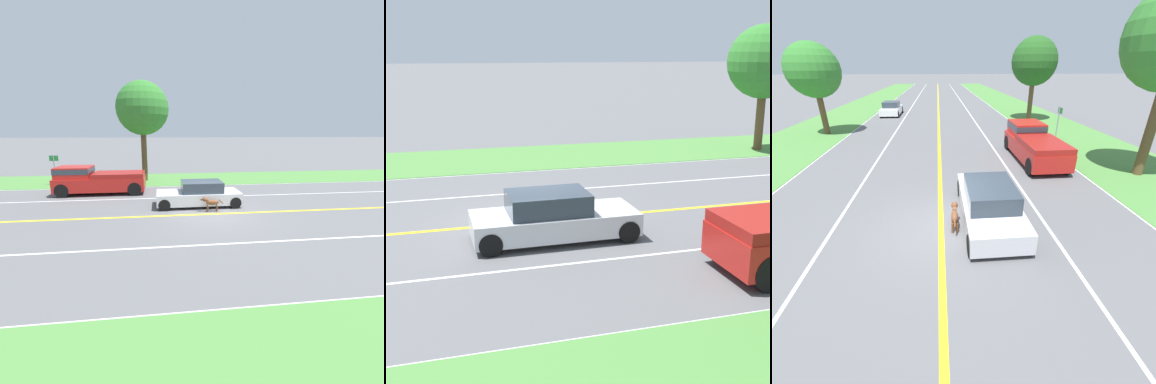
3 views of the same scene
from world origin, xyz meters
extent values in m
plane|color=#5B5B5E|center=(0.00, 0.00, 0.00)|extent=(400.00, 400.00, 0.00)
cube|color=yellow|center=(0.00, 0.00, 0.00)|extent=(0.18, 160.00, 0.01)
cube|color=white|center=(7.00, 0.00, 0.00)|extent=(0.14, 160.00, 0.01)
cube|color=white|center=(-7.00, 0.00, 0.00)|extent=(0.14, 160.00, 0.01)
cube|color=white|center=(3.50, 0.00, 0.00)|extent=(0.10, 160.00, 0.01)
cube|color=white|center=(-3.50, 0.00, 0.00)|extent=(0.10, 160.00, 0.01)
cube|color=#4C843D|center=(-10.00, 0.00, 0.01)|extent=(6.00, 160.00, 0.03)
cube|color=silver|center=(1.64, 0.49, 0.48)|extent=(1.79, 4.55, 0.62)
cube|color=#2D3842|center=(1.64, 0.31, 1.08)|extent=(1.54, 2.19, 0.57)
cylinder|color=black|center=(2.45, 2.36, 0.31)|extent=(0.22, 0.62, 0.62)
cylinder|color=black|center=(2.45, -1.39, 0.31)|extent=(0.22, 0.62, 0.62)
cylinder|color=black|center=(0.84, 2.36, 0.31)|extent=(0.22, 0.62, 0.62)
cylinder|color=black|center=(0.84, -1.39, 0.31)|extent=(0.22, 0.62, 0.62)
ellipsoid|color=brown|center=(0.45, -0.06, 0.48)|extent=(0.25, 0.68, 0.26)
cylinder|color=brown|center=(0.54, 0.17, 0.17)|extent=(0.07, 0.07, 0.35)
cylinder|color=brown|center=(0.52, -0.30, 0.17)|extent=(0.07, 0.07, 0.35)
cylinder|color=brown|center=(0.39, 0.17, 0.17)|extent=(0.07, 0.07, 0.35)
cylinder|color=brown|center=(0.37, -0.29, 0.17)|extent=(0.07, 0.07, 0.35)
cylinder|color=brown|center=(0.47, 0.22, 0.58)|extent=(0.15, 0.19, 0.18)
sphere|color=brown|center=(0.47, 0.34, 0.65)|extent=(0.24, 0.24, 0.23)
ellipsoid|color=#331E14|center=(0.48, 0.49, 0.63)|extent=(0.11, 0.11, 0.09)
cone|color=#55301C|center=(0.54, 0.32, 0.73)|extent=(0.08, 0.08, 0.10)
cone|color=#55301C|center=(0.41, 0.33, 0.73)|extent=(0.08, 0.08, 0.10)
cylinder|color=brown|center=(0.43, -0.50, 0.52)|extent=(0.06, 0.25, 0.25)
cylinder|color=black|center=(6.20, 4.20, 0.43)|extent=(0.22, 0.86, 0.86)
cylinder|color=black|center=(4.35, 4.20, 0.43)|extent=(0.22, 0.86, 0.86)
cylinder|color=brown|center=(-8.71, 13.98, 1.66)|extent=(0.43, 0.43, 3.32)
sphere|color=#337A2D|center=(-8.71, 13.98, 4.53)|extent=(3.73, 3.73, 3.73)
camera|label=1|loc=(-11.94, 2.49, 3.96)|focal=24.00mm
camera|label=2|loc=(15.35, -2.79, 5.12)|focal=50.00mm
camera|label=3|loc=(0.10, -7.07, 4.76)|focal=24.00mm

